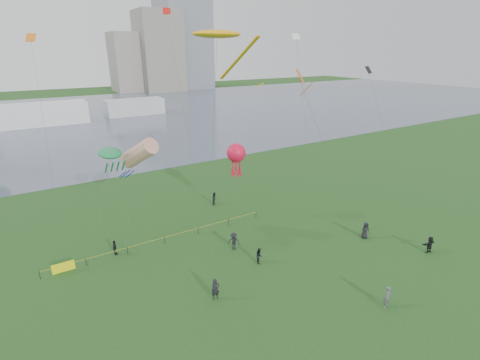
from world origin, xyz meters
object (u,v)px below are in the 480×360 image
kite_flyer (388,297)px  kite_octopus (236,154)px  fence (106,255)px  kite_stingray (217,35)px

kite_flyer → kite_octopus: size_ratio=0.21×
fence → kite_octopus: (16.11, 1.42, 7.78)m
kite_flyer → fence: bearing=122.6°
kite_flyer → kite_stingray: bearing=89.9°
kite_flyer → kite_stingray: (-3.97, 20.95, 20.32)m
kite_octopus → kite_stingray: bearing=-168.9°
fence → kite_flyer: bearing=-46.6°
kite_flyer → kite_octopus: kite_octopus is taller
kite_flyer → kite_octopus: bearing=84.7°
kite_stingray → kite_octopus: kite_stingray is taller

